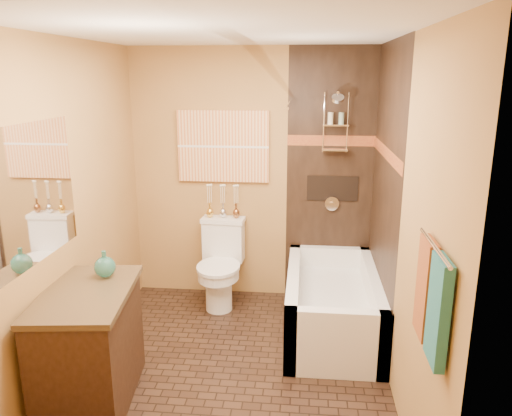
# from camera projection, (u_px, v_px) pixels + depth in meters

# --- Properties ---
(floor) EXTENTS (3.00, 3.00, 0.00)m
(floor) POSITION_uv_depth(u_px,v_px,m) (231.00, 373.00, 3.85)
(floor) COLOR black
(floor) RESTS_ON ground
(wall_left) EXTENTS (0.02, 3.00, 2.50)m
(wall_left) POSITION_uv_depth(u_px,v_px,m) (67.00, 214.00, 3.64)
(wall_left) COLOR #B07E44
(wall_left) RESTS_ON floor
(wall_right) EXTENTS (0.02, 3.00, 2.50)m
(wall_right) POSITION_uv_depth(u_px,v_px,m) (402.00, 223.00, 3.41)
(wall_right) COLOR #B07E44
(wall_right) RESTS_ON floor
(wall_back) EXTENTS (2.40, 0.02, 2.50)m
(wall_back) POSITION_uv_depth(u_px,v_px,m) (252.00, 176.00, 4.97)
(wall_back) COLOR #B07E44
(wall_back) RESTS_ON floor
(wall_front) EXTENTS (2.40, 0.02, 2.50)m
(wall_front) POSITION_uv_depth(u_px,v_px,m) (174.00, 318.00, 2.09)
(wall_front) COLOR #B07E44
(wall_front) RESTS_ON floor
(ceiling) EXTENTS (3.00, 3.00, 0.00)m
(ceiling) POSITION_uv_depth(u_px,v_px,m) (226.00, 32.00, 3.20)
(ceiling) COLOR silver
(ceiling) RESTS_ON wall_back
(alcove_tile_back) EXTENTS (0.85, 0.01, 2.50)m
(alcove_tile_back) POSITION_uv_depth(u_px,v_px,m) (330.00, 178.00, 4.88)
(alcove_tile_back) COLOR black
(alcove_tile_back) RESTS_ON wall_back
(alcove_tile_right) EXTENTS (0.01, 1.50, 2.50)m
(alcove_tile_right) POSITION_uv_depth(u_px,v_px,m) (384.00, 197.00, 4.13)
(alcove_tile_right) COLOR black
(alcove_tile_right) RESTS_ON wall_right
(mosaic_band_back) EXTENTS (0.85, 0.01, 0.10)m
(mosaic_band_back) POSITION_uv_depth(u_px,v_px,m) (332.00, 141.00, 4.78)
(mosaic_band_back) COLOR maroon
(mosaic_band_back) RESTS_ON alcove_tile_back
(mosaic_band_right) EXTENTS (0.01, 1.50, 0.10)m
(mosaic_band_right) POSITION_uv_depth(u_px,v_px,m) (386.00, 153.00, 4.04)
(mosaic_band_right) COLOR maroon
(mosaic_band_right) RESTS_ON alcove_tile_right
(alcove_niche) EXTENTS (0.50, 0.01, 0.25)m
(alcove_niche) POSITION_uv_depth(u_px,v_px,m) (332.00, 188.00, 4.90)
(alcove_niche) COLOR black
(alcove_niche) RESTS_ON alcove_tile_back
(shower_fixtures) EXTENTS (0.24, 0.33, 1.16)m
(shower_fixtures) POSITION_uv_depth(u_px,v_px,m) (335.00, 137.00, 4.67)
(shower_fixtures) COLOR silver
(shower_fixtures) RESTS_ON floor
(curtain_rod) EXTENTS (0.03, 1.55, 0.03)m
(curtain_rod) POSITION_uv_depth(u_px,v_px,m) (291.00, 102.00, 4.01)
(curtain_rod) COLOR silver
(curtain_rod) RESTS_ON wall_back
(towel_bar) EXTENTS (0.02, 0.55, 0.02)m
(towel_bar) POSITION_uv_depth(u_px,v_px,m) (435.00, 247.00, 2.36)
(towel_bar) COLOR silver
(towel_bar) RESTS_ON wall_right
(towel_teal) EXTENTS (0.05, 0.22, 0.52)m
(towel_teal) POSITION_uv_depth(u_px,v_px,m) (438.00, 311.00, 2.30)
(towel_teal) COLOR #1F6668
(towel_teal) RESTS_ON towel_bar
(towel_rust) EXTENTS (0.05, 0.22, 0.52)m
(towel_rust) POSITION_uv_depth(u_px,v_px,m) (426.00, 288.00, 2.55)
(towel_rust) COLOR brown
(towel_rust) RESTS_ON towel_bar
(sunset_painting) EXTENTS (0.90, 0.04, 0.70)m
(sunset_painting) POSITION_uv_depth(u_px,v_px,m) (223.00, 146.00, 4.89)
(sunset_painting) COLOR orange
(sunset_painting) RESTS_ON wall_back
(vanity_mirror) EXTENTS (0.01, 1.00, 0.90)m
(vanity_mirror) POSITION_uv_depth(u_px,v_px,m) (35.00, 193.00, 3.19)
(vanity_mirror) COLOR white
(vanity_mirror) RESTS_ON wall_left
(bathtub) EXTENTS (0.80, 1.50, 0.55)m
(bathtub) POSITION_uv_depth(u_px,v_px,m) (332.00, 308.00, 4.44)
(bathtub) COLOR white
(bathtub) RESTS_ON floor
(toilet) EXTENTS (0.44, 0.64, 0.84)m
(toilet) POSITION_uv_depth(u_px,v_px,m) (221.00, 264.00, 4.92)
(toilet) COLOR white
(toilet) RESTS_ON floor
(vanity) EXTENTS (0.68, 1.00, 0.83)m
(vanity) POSITION_uv_depth(u_px,v_px,m) (90.00, 346.00, 3.45)
(vanity) COLOR black
(vanity) RESTS_ON floor
(teal_bottle) EXTENTS (0.19, 0.19, 0.24)m
(teal_bottle) POSITION_uv_depth(u_px,v_px,m) (105.00, 264.00, 3.55)
(teal_bottle) COLOR #246C5B
(teal_bottle) RESTS_ON vanity
(bud_vases) EXTENTS (0.34, 0.07, 0.33)m
(bud_vases) POSITION_uv_depth(u_px,v_px,m) (223.00, 200.00, 4.95)
(bud_vases) COLOR gold
(bud_vases) RESTS_ON toilet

